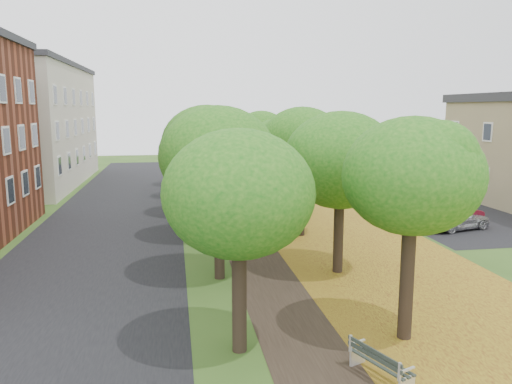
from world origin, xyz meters
name	(u,v)px	position (x,y,z in m)	size (l,w,h in m)	color
ground	(317,344)	(0.00, 0.00, 0.00)	(120.00, 120.00, 0.00)	#2D4C19
street_asphalt	(109,229)	(-7.50, 15.00, 0.00)	(8.00, 70.00, 0.01)	black
footpath	(244,224)	(0.00, 15.00, 0.00)	(3.20, 70.00, 0.01)	black
leaf_verge	(328,221)	(5.00, 15.00, 0.01)	(7.50, 70.00, 0.01)	#AF9D20
parking_lot	(451,213)	(13.50, 16.00, 0.00)	(9.00, 16.00, 0.01)	black
tree_row_west	(204,146)	(-2.20, 15.00, 4.52)	(4.23, 34.23, 6.34)	black
tree_row_east	(289,145)	(2.60, 15.00, 4.52)	(4.23, 34.23, 6.34)	black
building_cream	(17,124)	(-17.00, 33.00, 5.21)	(10.30, 20.30, 10.40)	beige
bench	(379,363)	(0.97, -2.02, 0.44)	(1.15, 1.85, 0.85)	#232C27
car_silver	(457,218)	(11.32, 11.81, 0.64)	(1.51, 3.76, 1.28)	#B1B2B7
car_red	(444,214)	(11.00, 12.53, 0.75)	(1.58, 4.53, 1.49)	maroon
car_grey	(430,208)	(11.00, 14.17, 0.73)	(2.05, 5.05, 1.46)	#333338
car_white	(398,198)	(11.00, 18.42, 0.61)	(2.03, 4.39, 1.22)	white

